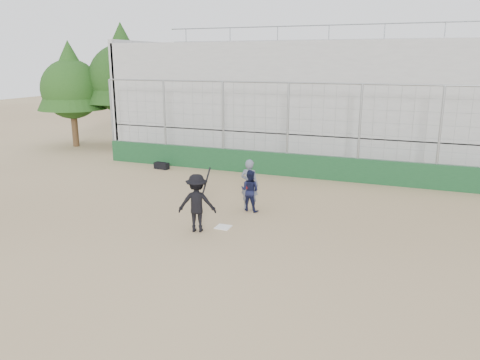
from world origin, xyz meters
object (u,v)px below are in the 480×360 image
(batter_at_plate, at_px, (197,203))
(umpire, at_px, (249,187))
(catcher_crouched, at_px, (250,197))
(equipment_bag, at_px, (162,166))

(batter_at_plate, distance_m, umpire, 2.58)
(catcher_crouched, xyz_separation_m, umpire, (-0.07, 0.15, 0.30))
(equipment_bag, bearing_deg, batter_at_plate, -52.28)
(batter_at_plate, relative_size, umpire, 1.20)
(umpire, distance_m, equipment_bag, 7.28)
(batter_at_plate, xyz_separation_m, umpire, (0.73, 2.47, -0.08))
(catcher_crouched, bearing_deg, batter_at_plate, -108.88)
(batter_at_plate, height_order, umpire, batter_at_plate)
(umpire, bearing_deg, batter_at_plate, 80.07)
(catcher_crouched, bearing_deg, equipment_bag, 143.82)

